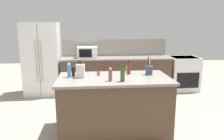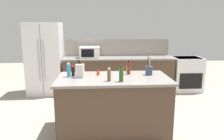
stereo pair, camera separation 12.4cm
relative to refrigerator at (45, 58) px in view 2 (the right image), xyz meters
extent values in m
plane|color=gray|center=(1.62, -2.25, -0.92)|extent=(14.00, 14.00, 0.00)
cube|color=#4C3828|center=(1.92, -0.05, -0.47)|extent=(2.84, 0.62, 0.90)
cube|color=gray|center=(1.92, -0.05, 0.00)|extent=(2.88, 0.66, 0.04)
cube|color=gray|center=(1.92, 0.27, 0.25)|extent=(2.84, 0.03, 0.46)
cube|color=#4C3828|center=(1.62, -2.25, -0.47)|extent=(1.78, 0.92, 0.90)
cube|color=gray|center=(1.62, -2.25, 0.00)|extent=(1.84, 0.98, 0.04)
cube|color=white|center=(0.00, 0.00, 0.00)|extent=(0.88, 0.72, 1.84)
cube|color=#2D2D2D|center=(0.00, -0.36, 0.00)|extent=(0.01, 0.00, 1.75)
cylinder|color=#ADB2B7|center=(-0.06, -0.38, 0.00)|extent=(0.02, 0.02, 1.01)
cylinder|color=#ADB2B7|center=(0.06, -0.38, 0.00)|extent=(0.02, 0.02, 1.01)
cube|color=white|center=(3.78, -0.05, -0.46)|extent=(0.76, 0.64, 0.92)
cube|color=black|center=(3.78, -0.37, -0.58)|extent=(0.61, 0.01, 0.41)
cube|color=black|center=(3.78, -0.05, -0.01)|extent=(0.68, 0.58, 0.02)
cube|color=white|center=(1.16, -0.05, 0.16)|extent=(0.52, 0.38, 0.29)
cube|color=black|center=(1.12, -0.24, 0.16)|extent=(0.32, 0.01, 0.20)
cube|color=beige|center=(1.08, -2.21, 0.13)|extent=(0.14, 0.11, 0.22)
cylinder|color=black|center=(1.04, -2.21, 0.27)|extent=(0.02, 0.02, 0.07)
cylinder|color=black|center=(1.08, -2.21, 0.27)|extent=(0.02, 0.02, 0.07)
cylinder|color=brown|center=(1.11, -2.22, 0.27)|extent=(0.02, 0.02, 0.07)
cylinder|color=#333D4C|center=(2.24, -2.11, 0.09)|extent=(0.12, 0.12, 0.15)
cylinder|color=olive|center=(2.26, -2.10, 0.25)|extent=(0.01, 0.05, 0.18)
cylinder|color=black|center=(2.22, -2.11, 0.25)|extent=(0.01, 0.05, 0.18)
cylinder|color=#B2B2B7|center=(2.24, -2.13, 0.25)|extent=(0.01, 0.03, 0.18)
cylinder|color=black|center=(0.95, -2.11, 0.10)|extent=(0.05, 0.05, 0.16)
cylinder|color=#B22319|center=(0.95, -2.11, 0.18)|extent=(0.04, 0.04, 0.02)
cylinder|color=#B73D1E|center=(1.37, -2.07, 0.06)|extent=(0.05, 0.05, 0.08)
cylinder|color=black|center=(1.37, -2.07, 0.11)|extent=(0.03, 0.03, 0.02)
cylinder|color=brown|center=(1.54, -2.49, 0.11)|extent=(0.06, 0.06, 0.19)
cylinder|color=#B2B2B7|center=(1.54, -2.49, 0.21)|extent=(0.04, 0.04, 0.02)
cylinder|color=#3384BC|center=(0.89, -2.17, 0.12)|extent=(0.06, 0.06, 0.21)
cylinder|color=white|center=(0.89, -2.17, 0.24)|extent=(0.04, 0.04, 0.03)
cylinder|color=maroon|center=(1.90, -2.03, 0.13)|extent=(0.06, 0.06, 0.22)
cylinder|color=black|center=(1.90, -2.03, 0.25)|extent=(0.04, 0.04, 0.03)
cylinder|color=#2D4C1E|center=(1.72, -2.52, 0.13)|extent=(0.07, 0.07, 0.22)
cylinder|color=black|center=(1.72, -2.52, 0.26)|extent=(0.04, 0.04, 0.03)
cylinder|color=gold|center=(1.92, -1.85, 0.07)|extent=(0.08, 0.08, 0.11)
cylinder|color=gold|center=(1.92, -1.85, 0.13)|extent=(0.05, 0.05, 0.02)
camera|label=1|loc=(1.24, -5.71, 0.87)|focal=35.00mm
camera|label=2|loc=(1.37, -5.72, 0.87)|focal=35.00mm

